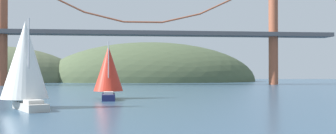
# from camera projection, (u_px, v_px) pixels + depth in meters

# --- Properties ---
(headland_center) EXTENTS (84.40, 44.00, 31.26)m
(headland_center) POSITION_uv_depth(u_px,v_px,m) (151.00, 82.00, 153.37)
(headland_center) COLOR #4C5B3D
(headland_center) RESTS_ON ground_plane
(suspension_bridge) EXTENTS (115.60, 6.00, 34.84)m
(suspension_bridge) POSITION_uv_depth(u_px,v_px,m) (143.00, 30.00, 113.26)
(suspension_bridge) COLOR brown
(suspension_bridge) RESTS_ON ground_plane
(sailboat_scarlet_sail) EXTENTS (4.47, 7.67, 8.35)m
(sailboat_scarlet_sail) POSITION_uv_depth(u_px,v_px,m) (108.00, 71.00, 55.87)
(sailboat_scarlet_sail) COLOR #191E4C
(sailboat_scarlet_sail) RESTS_ON ground_plane
(sailboat_white_mainsail) EXTENTS (6.80, 8.61, 9.55)m
(sailboat_white_mainsail) POSITION_uv_depth(u_px,v_px,m) (25.00, 62.00, 41.18)
(sailboat_white_mainsail) COLOR #B7B2A8
(sailboat_white_mainsail) RESTS_ON ground_plane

